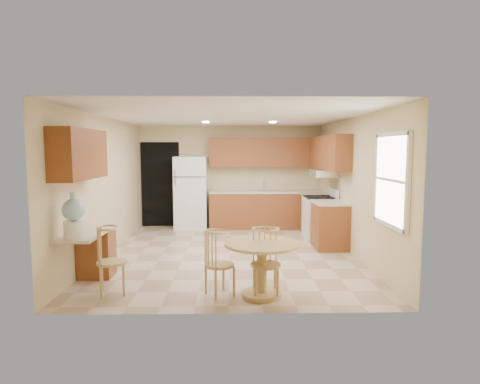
{
  "coord_description": "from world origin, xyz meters",
  "views": [
    {
      "loc": [
        0.05,
        -7.27,
        1.91
      ],
      "look_at": [
        0.19,
        0.3,
        1.11
      ],
      "focal_mm": 30.0,
      "sensor_mm": 36.0,
      "label": 1
    }
  ],
  "objects_px": {
    "chair_table_b": "(266,258)",
    "dining_table": "(262,261)",
    "chair_desk": "(110,255)",
    "stove": "(320,217)",
    "refrigerator": "(191,193)",
    "water_crock": "(74,217)",
    "chair_table_a": "(219,258)"
  },
  "relations": [
    {
      "from": "chair_table_a",
      "to": "water_crock",
      "type": "xyz_separation_m",
      "value": [
        -1.88,
        0.11,
        0.52
      ]
    },
    {
      "from": "chair_table_a",
      "to": "chair_table_b",
      "type": "distance_m",
      "value": 0.6
    },
    {
      "from": "stove",
      "to": "chair_table_b",
      "type": "xyz_separation_m",
      "value": [
        -1.44,
        -3.47,
        0.07
      ]
    },
    {
      "from": "dining_table",
      "to": "chair_table_b",
      "type": "relative_size",
      "value": 1.09
    },
    {
      "from": "dining_table",
      "to": "water_crock",
      "type": "height_order",
      "value": "water_crock"
    },
    {
      "from": "refrigerator",
      "to": "water_crock",
      "type": "xyz_separation_m",
      "value": [
        -1.05,
        -4.52,
        0.17
      ]
    },
    {
      "from": "dining_table",
      "to": "refrigerator",
      "type": "bearing_deg",
      "value": 106.71
    },
    {
      "from": "dining_table",
      "to": "chair_desk",
      "type": "relative_size",
      "value": 1.09
    },
    {
      "from": "chair_desk",
      "to": "dining_table",
      "type": "bearing_deg",
      "value": 72.7
    },
    {
      "from": "chair_table_b",
      "to": "dining_table",
      "type": "bearing_deg",
      "value": -60.01
    },
    {
      "from": "chair_table_a",
      "to": "water_crock",
      "type": "relative_size",
      "value": 1.43
    },
    {
      "from": "stove",
      "to": "dining_table",
      "type": "distance_m",
      "value": 3.7
    },
    {
      "from": "stove",
      "to": "water_crock",
      "type": "bearing_deg",
      "value": -139.94
    },
    {
      "from": "refrigerator",
      "to": "chair_table_b",
      "type": "xyz_separation_m",
      "value": [
        1.43,
        -4.68,
        -0.33
      ]
    },
    {
      "from": "chair_table_b",
      "to": "water_crock",
      "type": "distance_m",
      "value": 2.54
    },
    {
      "from": "dining_table",
      "to": "chair_table_b",
      "type": "height_order",
      "value": "chair_table_b"
    },
    {
      "from": "chair_desk",
      "to": "chair_table_a",
      "type": "bearing_deg",
      "value": 70.94
    },
    {
      "from": "stove",
      "to": "water_crock",
      "type": "relative_size",
      "value": 1.82
    },
    {
      "from": "chair_table_b",
      "to": "water_crock",
      "type": "relative_size",
      "value": 1.49
    },
    {
      "from": "chair_table_b",
      "to": "chair_desk",
      "type": "xyz_separation_m",
      "value": [
        -2.03,
        0.15,
        0.0
      ]
    },
    {
      "from": "chair_table_b",
      "to": "water_crock",
      "type": "xyz_separation_m",
      "value": [
        -2.48,
        0.17,
        0.5
      ]
    },
    {
      "from": "chair_table_b",
      "to": "chair_desk",
      "type": "distance_m",
      "value": 2.04
    },
    {
      "from": "refrigerator",
      "to": "water_crock",
      "type": "distance_m",
      "value": 4.64
    },
    {
      "from": "dining_table",
      "to": "chair_desk",
      "type": "xyz_separation_m",
      "value": [
        -1.98,
        0.06,
        0.07
      ]
    },
    {
      "from": "stove",
      "to": "chair_desk",
      "type": "distance_m",
      "value": 4.8
    },
    {
      "from": "dining_table",
      "to": "chair_table_b",
      "type": "xyz_separation_m",
      "value": [
        0.05,
        -0.09,
        0.07
      ]
    },
    {
      "from": "water_crock",
      "to": "refrigerator",
      "type": "bearing_deg",
      "value": 76.92
    },
    {
      "from": "stove",
      "to": "chair_desk",
      "type": "height_order",
      "value": "stove"
    },
    {
      "from": "chair_table_b",
      "to": "chair_desk",
      "type": "relative_size",
      "value": 1.0
    },
    {
      "from": "chair_table_a",
      "to": "chair_desk",
      "type": "distance_m",
      "value": 1.43
    },
    {
      "from": "refrigerator",
      "to": "chair_desk",
      "type": "distance_m",
      "value": 4.59
    },
    {
      "from": "dining_table",
      "to": "water_crock",
      "type": "xyz_separation_m",
      "value": [
        -2.43,
        0.08,
        0.57
      ]
    }
  ]
}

